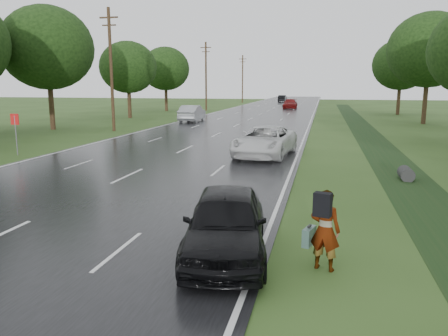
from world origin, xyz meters
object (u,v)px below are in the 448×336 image
object	(u,v)px
road_sign	(15,126)
pedestrian	(324,229)
white_pickup	(265,141)
dark_sedan	(226,222)
silver_sedan	(192,113)

from	to	relation	value
road_sign	pedestrian	distance (m)	20.50
pedestrian	white_pickup	distance (m)	14.89
pedestrian	white_pickup	bearing A→B (deg)	-60.79
road_sign	pedestrian	world-z (taller)	road_sign
dark_sedan	silver_sedan	xyz separation A→B (m)	(-11.42, 34.89, 0.09)
road_sign	white_pickup	xyz separation A→B (m)	(13.51, 2.64, -0.80)
white_pickup	silver_sedan	bearing A→B (deg)	123.70
road_sign	silver_sedan	world-z (taller)	road_sign
pedestrian	silver_sedan	xyz separation A→B (m)	(-13.59, 35.17, -0.01)
white_pickup	dark_sedan	bearing A→B (deg)	-79.13
white_pickup	silver_sedan	distance (m)	23.11
white_pickup	silver_sedan	xyz separation A→B (m)	(-10.42, 20.62, 0.05)
road_sign	dark_sedan	world-z (taller)	road_sign
dark_sedan	white_pickup	bearing A→B (deg)	84.75
silver_sedan	dark_sedan	bearing A→B (deg)	105.60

